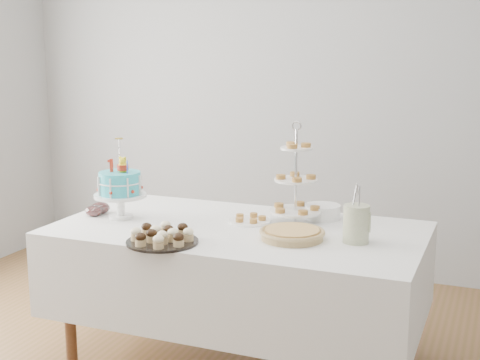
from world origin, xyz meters
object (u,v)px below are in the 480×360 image
at_px(cupcake_tray, 162,235).
at_px(tiered_stand, 296,180).
at_px(utensil_pitcher, 356,222).
at_px(plate_stack, 322,212).
at_px(birthday_cake, 120,197).
at_px(jam_bowl_b, 100,208).
at_px(pie, 292,234).
at_px(table, 238,269).
at_px(jam_bowl_a, 94,211).
at_px(pastry_plate, 250,219).

distance_m(cupcake_tray, tiered_stand, 0.80).
height_order(cupcake_tray, utensil_pitcher, utensil_pitcher).
height_order(plate_stack, utensil_pitcher, utensil_pitcher).
distance_m(birthday_cake, jam_bowl_b, 0.19).
distance_m(plate_stack, utensil_pitcher, 0.47).
xyz_separation_m(pie, jam_bowl_b, (-1.17, 0.09, 0.00)).
distance_m(jam_bowl_b, utensil_pitcher, 1.47).
bearing_deg(birthday_cake, jam_bowl_b, 157.23).
xyz_separation_m(plate_stack, utensil_pitcher, (0.27, -0.38, 0.06)).
bearing_deg(plate_stack, table, -136.41).
bearing_deg(plate_stack, tiered_stand, -133.11).
bearing_deg(birthday_cake, jam_bowl_a, 177.98).
relative_size(birthday_cake, jam_bowl_b, 4.02).
distance_m(cupcake_tray, pastry_plate, 0.58).
bearing_deg(pie, jam_bowl_a, 178.66).
bearing_deg(utensil_pitcher, tiered_stand, 152.31).
bearing_deg(jam_bowl_b, cupcake_tray, -32.27).
relative_size(birthday_cake, utensil_pitcher, 1.56).
bearing_deg(jam_bowl_b, pie, -4.32).
distance_m(table, cupcake_tray, 0.53).
distance_m(pie, jam_bowl_a, 1.17).
xyz_separation_m(table, pastry_plate, (0.02, 0.12, 0.24)).
distance_m(table, pastry_plate, 0.27).
xyz_separation_m(jam_bowl_a, utensil_pitcher, (1.47, 0.04, 0.07)).
bearing_deg(utensil_pitcher, pie, -161.85).
xyz_separation_m(table, cupcake_tray, (-0.23, -0.40, 0.27)).
xyz_separation_m(jam_bowl_b, utensil_pitcher, (1.47, -0.02, 0.07)).
relative_size(pie, jam_bowl_a, 3.29).
distance_m(pie, utensil_pitcher, 0.32).
distance_m(birthday_cake, pastry_plate, 0.72).
height_order(table, jam_bowl_b, jam_bowl_b).
relative_size(birthday_cake, jam_bowl_a, 4.49).
height_order(pie, pastry_plate, pie).
xyz_separation_m(birthday_cake, jam_bowl_b, (-0.17, 0.05, -0.09)).
xyz_separation_m(table, birthday_cake, (-0.67, -0.06, 0.35)).
bearing_deg(utensil_pitcher, pastry_plate, 171.29).
height_order(birthday_cake, plate_stack, birthday_cake).
xyz_separation_m(pie, tiered_stand, (-0.09, 0.32, 0.20)).
distance_m(cupcake_tray, jam_bowl_b, 0.72).
xyz_separation_m(tiered_stand, utensil_pitcher, (0.39, -0.26, -0.13)).
bearing_deg(pastry_plate, tiered_stand, 23.27).
relative_size(birthday_cake, cupcake_tray, 1.26).
xyz_separation_m(table, pie, (0.33, -0.10, 0.26)).
height_order(table, plate_stack, plate_stack).
bearing_deg(jam_bowl_b, plate_stack, 16.72).
relative_size(pie, jam_bowl_b, 2.95).
bearing_deg(birthday_cake, table, -2.08).
xyz_separation_m(birthday_cake, tiered_stand, (0.92, 0.28, 0.11)).
bearing_deg(pastry_plate, birthday_cake, -165.12).
bearing_deg(tiered_stand, table, -138.13).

